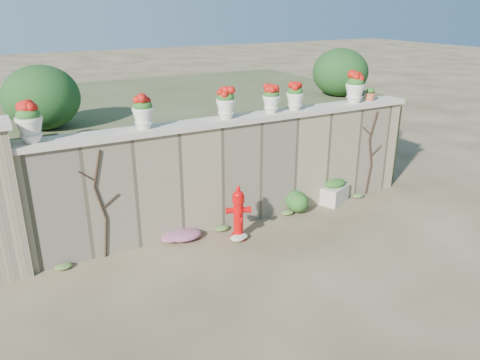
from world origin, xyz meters
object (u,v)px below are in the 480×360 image
planter_box (335,192)px  urn_pot_0 (29,122)px  fire_hydrant (238,213)px  terracotta_pot (370,95)px

planter_box → urn_pot_0: size_ratio=1.20×
fire_hydrant → planter_box: fire_hydrant is taller
fire_hydrant → urn_pot_0: size_ratio=1.66×
fire_hydrant → urn_pot_0: (-3.16, 0.73, 1.89)m
planter_box → terracotta_pot: (1.00, 0.25, 1.97)m
fire_hydrant → urn_pot_0: 3.75m
fire_hydrant → terracotta_pot: (3.63, 0.73, 1.70)m
terracotta_pot → fire_hydrant: bearing=-168.6°
terracotta_pot → planter_box: bearing=-166.0°
planter_box → urn_pot_0: (-5.79, 0.25, 2.16)m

